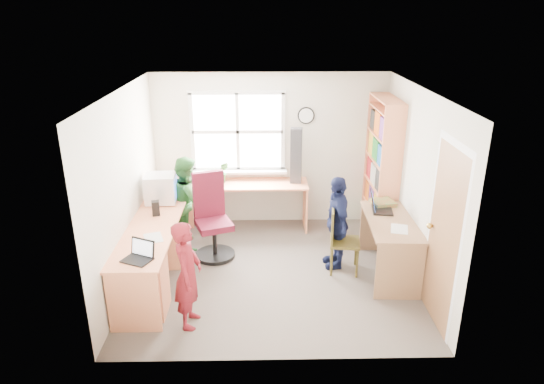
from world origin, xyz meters
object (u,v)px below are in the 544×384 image
Objects in this scene: swivel_chair at (212,221)px; laptop_right at (378,206)px; laptop_left at (139,255)px; potted_plant at (223,172)px; bookshelf at (381,172)px; wooden_chair at (340,238)px; cd_tower at (296,156)px; person_red at (188,275)px; person_navy at (337,222)px; person_green at (188,202)px; right_desk at (390,235)px; crt_monitor at (161,189)px; l_desk at (167,253)px.

laptop_right is at bearing -26.74° from swivel_chair.
potted_plant reaches higher than laptop_left.
laptop_left is 2.54m from potted_plant.
laptop_right reaches higher than laptop_left.
wooden_chair is at bearing -124.10° from bookshelf.
cd_tower is 2.91m from person_red.
person_green is at bearing -113.03° from person_navy.
bookshelf is 1.32m from person_navy.
laptop_right is (2.88, 1.26, 0.02)m from laptop_left.
right_desk is 1.13× the size of swivel_chair.
wooden_chair is 2.53m from crt_monitor.
cd_tower is (-1.26, 0.27, 0.18)m from bookshelf.
potted_plant reaches higher than right_desk.
person_red is at bearing -140.34° from wooden_chair.
swivel_chair reaches higher than laptop_right.
cd_tower is at bearing -164.93° from person_navy.
laptop_left is (-2.34, -1.02, 0.32)m from wooden_chair.
person_navy is (2.38, -0.47, -0.32)m from crt_monitor.
person_green reaches higher than person_navy.
cd_tower reaches higher than person_red.
person_green reaches higher than right_desk.
laptop_right is at bearing -104.61° from bookshelf.
wooden_chair is 1.64m from cd_tower.
crt_monitor is 1.31× the size of potted_plant.
bookshelf is at bearing 136.14° from person_navy.
laptop_right reaches higher than wooden_chair.
person_green is at bearing -173.47° from bookshelf.
wooden_chair is (1.71, -0.48, -0.03)m from swivel_chair.
potted_plant is at bearing -48.03° from person_green.
potted_plant reaches higher than wooden_chair.
swivel_chair is at bearing -135.36° from cd_tower.
right_desk is 2.67m from person_red.
l_desk is 2.54m from cd_tower.
l_desk is 2.32× the size of person_navy.
potted_plant is at bearing 146.49° from wooden_chair.
crt_monitor is 0.34× the size of person_navy.
crt_monitor is 1.09× the size of laptop_right.
bookshelf is 2.41m from potted_plant.
swivel_chair is (0.48, 0.82, 0.06)m from l_desk.
laptop_left is at bearing -102.49° from l_desk.
right_desk is at bearing 5.35° from l_desk.
person_green reaches higher than wooden_chair.
cd_tower reaches higher than l_desk.
person_navy is at bearing -14.28° from crt_monitor.
person_navy is at bearing -62.22° from cd_tower.
right_desk is 1.09× the size of person_red.
laptop_left is at bearing -90.67° from crt_monitor.
bookshelf is at bearing -5.94° from swivel_chair.
swivel_chair is at bearing 169.50° from right_desk.
bookshelf is 2.88m from person_green.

